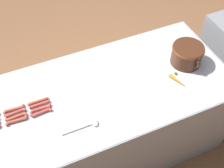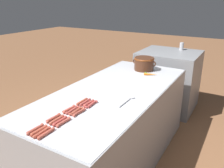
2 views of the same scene
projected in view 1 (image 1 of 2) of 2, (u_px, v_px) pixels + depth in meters
ground_plane at (100, 146)px, 2.91m from camera, size 20.00×20.00×0.00m
griddle_counter at (98, 122)px, 2.57m from camera, size 0.97×2.23×0.89m
hot_dog_2 at (14, 109)px, 2.11m from camera, size 0.04×0.16×0.02m
hot_dog_3 at (38, 101)px, 2.16m from camera, size 0.03×0.16×0.02m
hot_dog_6 at (15, 113)px, 2.09m from camera, size 0.04×0.16×0.02m
hot_dog_7 at (40, 104)px, 2.14m from camera, size 0.03×0.16×0.02m
hot_dog_10 at (16, 117)px, 2.07m from camera, size 0.03×0.16×0.02m
hot_dog_11 at (41, 109)px, 2.11m from camera, size 0.03×0.16×0.02m
hot_dog_14 at (17, 121)px, 2.05m from camera, size 0.04×0.16×0.02m
hot_dog_15 at (41, 113)px, 2.09m from camera, size 0.04×0.16×0.02m
bean_pot at (187, 54)px, 2.37m from camera, size 0.33×0.27×0.17m
serving_spoon at (89, 125)px, 2.03m from camera, size 0.07×0.27×0.02m
carrot at (178, 80)px, 2.29m from camera, size 0.18×0.09×0.03m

